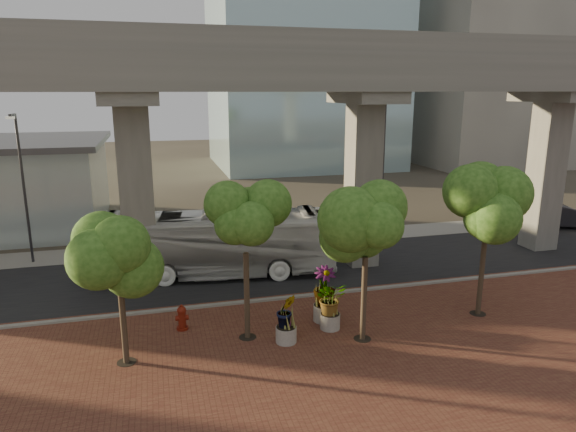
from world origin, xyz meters
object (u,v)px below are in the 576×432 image
object	(u,v)px
fire_hydrant	(182,318)
planter_front	(330,300)
transit_bus	(214,244)
parked_car	(562,217)

from	to	relation	value
fire_hydrant	planter_front	distance (m)	6.15
transit_bus	planter_front	xyz separation A→B (m)	(3.85, -7.65, -0.48)
transit_bus	planter_front	distance (m)	8.58
transit_bus	fire_hydrant	world-z (taller)	transit_bus
planter_front	transit_bus	bearing A→B (deg)	116.73
fire_hydrant	planter_front	size ratio (longest dim) A/B	0.53
fire_hydrant	planter_front	bearing A→B (deg)	-13.99
transit_bus	fire_hydrant	xyz separation A→B (m)	(-2.08, -6.17, -1.20)
transit_bus	parked_car	xyz separation A→B (m)	(25.40, 3.48, -0.95)
transit_bus	planter_front	bearing A→B (deg)	-145.59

